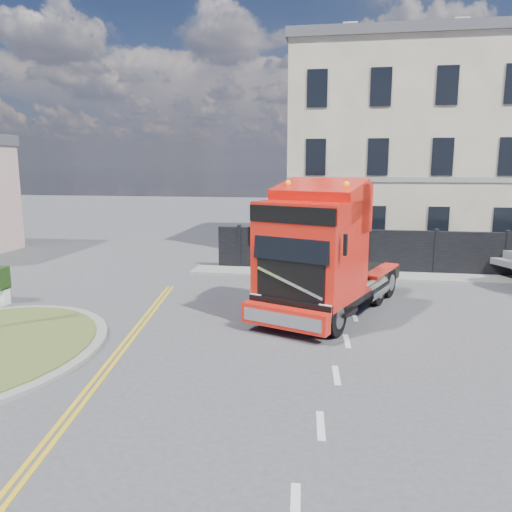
# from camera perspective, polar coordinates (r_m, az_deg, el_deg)

# --- Properties ---
(ground) EXTENTS (120.00, 120.00, 0.00)m
(ground) POSITION_cam_1_polar(r_m,az_deg,el_deg) (15.19, -1.01, -8.58)
(ground) COLOR #424244
(ground) RESTS_ON ground
(hoarding_fence) EXTENTS (18.80, 0.25, 2.00)m
(hoarding_fence) POSITION_cam_1_polar(r_m,az_deg,el_deg) (23.80, 18.73, 0.34)
(hoarding_fence) COLOR black
(hoarding_fence) RESTS_ON ground
(georgian_building) EXTENTS (12.30, 10.30, 12.80)m
(georgian_building) POSITION_cam_1_polar(r_m,az_deg,el_deg) (30.83, 15.95, 11.59)
(georgian_building) COLOR beige
(georgian_building) RESTS_ON ground
(pavement_far) EXTENTS (20.00, 1.60, 0.12)m
(pavement_far) POSITION_cam_1_polar(r_m,az_deg,el_deg) (23.02, 17.60, -2.31)
(pavement_far) COLOR gray
(pavement_far) RESTS_ON ground
(truck) EXTENTS (5.22, 7.74, 4.35)m
(truck) POSITION_cam_1_polar(r_m,az_deg,el_deg) (16.28, 7.35, -0.26)
(truck) COLOR black
(truck) RESTS_ON ground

